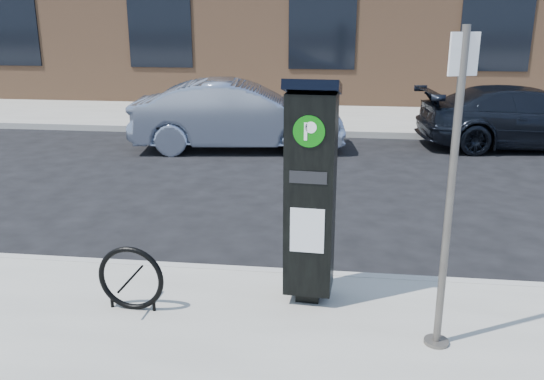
% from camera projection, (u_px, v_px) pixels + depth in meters
% --- Properties ---
extents(ground, '(120.00, 120.00, 0.00)m').
position_uv_depth(ground, '(271.00, 281.00, 6.49)').
color(ground, black).
rests_on(ground, ground).
extents(sidewalk_far, '(60.00, 12.00, 0.15)m').
position_uv_depth(sidewalk_far, '(323.00, 98.00, 19.74)').
color(sidewalk_far, gray).
rests_on(sidewalk_far, ground).
extents(curb_near, '(60.00, 0.12, 0.16)m').
position_uv_depth(curb_near, '(271.00, 276.00, 6.45)').
color(curb_near, '#9E9B93').
rests_on(curb_near, ground).
extents(curb_far, '(60.00, 0.12, 0.16)m').
position_uv_depth(curb_far, '(313.00, 133.00, 14.07)').
color(curb_far, '#9E9B93').
rests_on(curb_far, ground).
extents(parking_kiosk, '(0.53, 0.48, 2.21)m').
position_uv_depth(parking_kiosk, '(310.00, 191.00, 5.47)').
color(parking_kiosk, black).
rests_on(parking_kiosk, sidewalk_near).
extents(sign_pole, '(0.23, 0.21, 2.67)m').
position_uv_depth(sign_pole, '(450.00, 198.00, 4.62)').
color(sign_pole, '#59554E').
rests_on(sign_pole, sidewalk_near).
extents(bike_rack, '(0.66, 0.08, 0.66)m').
position_uv_depth(bike_rack, '(131.00, 279.00, 5.50)').
color(bike_rack, black).
rests_on(bike_rack, sidewalk_near).
extents(car_silver, '(4.72, 2.16, 1.50)m').
position_uv_depth(car_silver, '(238.00, 115.00, 12.58)').
color(car_silver, gray).
rests_on(car_silver, ground).
extents(car_dark, '(4.85, 2.41, 1.35)m').
position_uv_depth(car_dark, '(525.00, 117.00, 12.74)').
color(car_dark, black).
rests_on(car_dark, ground).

